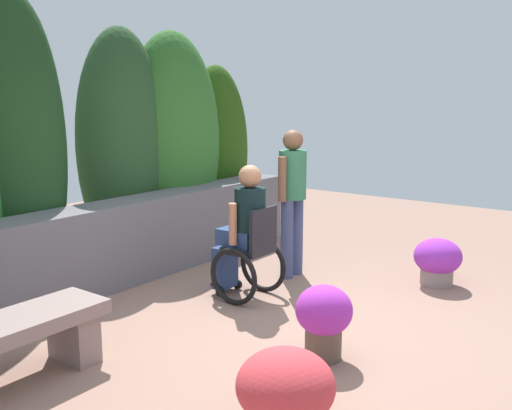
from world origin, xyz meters
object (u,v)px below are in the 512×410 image
at_px(flower_pot_red_accent, 324,317).
at_px(flower_pot_small_foreground, 438,260).
at_px(flower_pot_terracotta_by_wall, 285,390).
at_px(stone_bench, 9,343).
at_px(person_standing_companion, 292,193).
at_px(person_in_wheelchair, 246,236).

distance_m(flower_pot_red_accent, flower_pot_small_foreground, 2.24).
bearing_deg(flower_pot_terracotta_by_wall, stone_bench, 109.85).
height_order(stone_bench, flower_pot_small_foreground, flower_pot_small_foreground).
relative_size(flower_pot_red_accent, flower_pot_small_foreground, 1.15).
height_order(flower_pot_terracotta_by_wall, flower_pot_small_foreground, flower_pot_terracotta_by_wall).
bearing_deg(person_standing_companion, person_in_wheelchair, 171.26).
distance_m(flower_pot_terracotta_by_wall, flower_pot_small_foreground, 3.25).
relative_size(person_standing_companion, flower_pot_terracotta_by_wall, 2.74).
xyz_separation_m(person_standing_companion, flower_pot_red_accent, (-1.58, -1.32, -0.61)).
xyz_separation_m(stone_bench, person_standing_companion, (3.24, -0.19, 0.62)).
xyz_separation_m(stone_bench, flower_pot_red_accent, (1.66, -1.51, 0.01)).
bearing_deg(flower_pot_small_foreground, flower_pot_red_accent, 177.66).
height_order(stone_bench, flower_pot_red_accent, flower_pot_red_accent).
height_order(person_in_wheelchair, flower_pot_terracotta_by_wall, person_in_wheelchair).
bearing_deg(stone_bench, person_in_wheelchair, -4.88).
distance_m(person_standing_companion, flower_pot_terracotta_by_wall, 3.12).
relative_size(stone_bench, flower_pot_small_foreground, 2.75).
height_order(stone_bench, person_in_wheelchair, person_in_wheelchair).
relative_size(person_standing_companion, flower_pot_small_foreground, 3.23).
xyz_separation_m(person_standing_companion, flower_pot_small_foreground, (0.66, -1.41, -0.67)).
xyz_separation_m(person_standing_companion, flower_pot_terracotta_by_wall, (-2.58, -1.63, -0.66)).
distance_m(stone_bench, flower_pot_terracotta_by_wall, 1.94).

